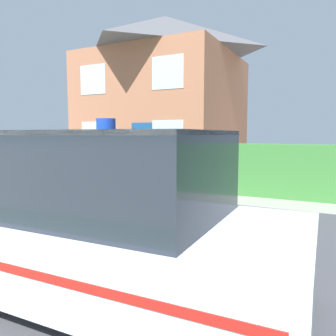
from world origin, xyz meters
TOP-DOWN VIEW (x-y plane):
  - road_strip at (0.00, 4.64)m, footprint 28.00×6.55m
  - garden_hedge at (1.21, 9.37)m, footprint 14.99×0.58m
  - police_car at (1.29, 3.13)m, footprint 4.15×1.86m
  - house_left at (-4.59, 15.80)m, footprint 7.18×7.12m

SIDE VIEW (x-z plane):
  - road_strip at x=0.00m, z-range 0.00..0.01m
  - garden_hedge at x=1.21m, z-range 0.00..1.37m
  - police_car at x=1.29m, z-range -0.09..1.66m
  - house_left at x=-4.59m, z-range 0.07..7.60m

